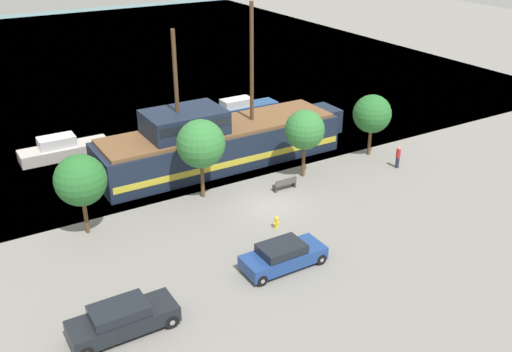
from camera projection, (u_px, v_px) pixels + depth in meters
The scene contains 14 objects.
ground_plane at pixel (269, 205), 36.38m from camera, with size 160.00×160.00×0.00m, color gray.
water_surface at pixel (80, 61), 70.48m from camera, with size 80.00×80.00×0.00m, color slate.
pirate_ship at pixel (218, 142), 41.57m from camera, with size 19.46×4.77×11.44m.
moored_boat_dockside at pixel (241, 108), 51.99m from camera, with size 6.96×1.85×1.57m.
moored_boat_outer at pixel (63, 149), 43.15m from camera, with size 6.63×1.94×1.71m.
parked_car_curb_front at pixel (283, 256), 29.85m from camera, with size 4.53×1.88×1.41m.
parked_car_curb_mid at pixel (122, 319), 25.21m from camera, with size 4.80×1.86×1.48m.
fire_hydrant at pixel (276, 222), 33.64m from camera, with size 0.42×0.25×0.76m.
bench_promenade_east at pixel (285, 184), 38.20m from camera, with size 1.67×0.45×0.85m.
pedestrian_walking_near at pixel (398, 157), 41.28m from camera, with size 0.32×0.32×1.64m.
tree_row_east at pixel (81, 180), 31.91m from camera, with size 2.95×2.95×4.86m.
tree_row_mideast at pixel (201, 144), 35.86m from camera, with size 3.11×3.11×5.31m.
tree_row_midwest at pixel (305, 130), 38.86m from camera, with size 2.74×2.74×4.85m.
tree_row_west at pixel (372, 114), 42.45m from camera, with size 2.87×2.87×4.72m.
Camera 1 is at (-17.23, -27.07, 17.25)m, focal length 40.00 mm.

